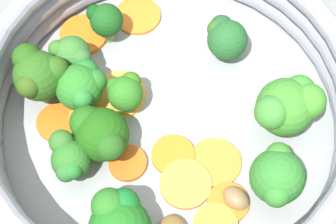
# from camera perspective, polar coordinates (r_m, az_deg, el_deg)

# --- Properties ---
(ground_plane) EXTENTS (4.00, 4.00, 0.00)m
(ground_plane) POSITION_cam_1_polar(r_m,az_deg,el_deg) (0.50, 0.00, -1.72)
(ground_plane) COLOR gray
(skillet) EXTENTS (0.30, 0.30, 0.02)m
(skillet) POSITION_cam_1_polar(r_m,az_deg,el_deg) (0.49, 0.00, -1.27)
(skillet) COLOR #939699
(skillet) RESTS_ON ground_plane
(skillet_rim_wall) EXTENTS (0.32, 0.32, 0.06)m
(skillet_rim_wall) POSITION_cam_1_polar(r_m,az_deg,el_deg) (0.46, 0.00, 0.79)
(skillet_rim_wall) COLOR #8F8F9F
(skillet_rim_wall) RESTS_ON skillet
(skillet_rivet_right) EXTENTS (0.01, 0.01, 0.01)m
(skillet_rivet_right) POSITION_cam_1_polar(r_m,az_deg,el_deg) (0.47, -15.57, -8.63)
(skillet_rivet_right) COLOR #93969A
(skillet_rivet_right) RESTS_ON skillet
(carrot_slice_0) EXTENTS (0.06, 0.06, 0.00)m
(carrot_slice_0) POSITION_cam_1_polar(r_m,az_deg,el_deg) (0.54, -3.08, 9.75)
(carrot_slice_0) COLOR orange
(carrot_slice_0) RESTS_ON skillet
(carrot_slice_1) EXTENTS (0.04, 0.04, 0.00)m
(carrot_slice_1) POSITION_cam_1_polar(r_m,az_deg,el_deg) (0.49, -11.12, -1.04)
(carrot_slice_1) COLOR orange
(carrot_slice_1) RESTS_ON skillet
(carrot_slice_2) EXTENTS (0.04, 0.04, 0.00)m
(carrot_slice_2) POSITION_cam_1_polar(r_m,az_deg,el_deg) (0.47, 0.52, -4.41)
(carrot_slice_2) COLOR orange
(carrot_slice_2) RESTS_ON skillet
(carrot_slice_4) EXTENTS (0.03, 0.03, 0.00)m
(carrot_slice_4) POSITION_cam_1_polar(r_m,az_deg,el_deg) (0.49, -8.27, -0.48)
(carrot_slice_4) COLOR orange
(carrot_slice_4) RESTS_ON skillet
(carrot_slice_5) EXTENTS (0.05, 0.05, 0.00)m
(carrot_slice_5) POSITION_cam_1_polar(r_m,az_deg,el_deg) (0.45, 6.12, -9.15)
(carrot_slice_5) COLOR orange
(carrot_slice_5) RESTS_ON skillet
(carrot_slice_6) EXTENTS (0.05, 0.05, 0.00)m
(carrot_slice_6) POSITION_cam_1_polar(r_m,az_deg,el_deg) (0.49, -4.99, 1.77)
(carrot_slice_6) COLOR #F99C37
(carrot_slice_6) RESTS_ON skillet
(carrot_slice_8) EXTENTS (0.05, 0.05, 0.00)m
(carrot_slice_8) POSITION_cam_1_polar(r_m,az_deg,el_deg) (0.46, 1.79, -7.33)
(carrot_slice_8) COLOR orange
(carrot_slice_8) RESTS_ON skillet
(carrot_slice_10) EXTENTS (0.05, 0.05, 0.01)m
(carrot_slice_10) POSITION_cam_1_polar(r_m,az_deg,el_deg) (0.53, -8.57, 7.76)
(carrot_slice_10) COLOR orange
(carrot_slice_10) RESTS_ON skillet
(carrot_slice_11) EXTENTS (0.05, 0.05, 0.00)m
(carrot_slice_11) POSITION_cam_1_polar(r_m,az_deg,el_deg) (0.47, 4.81, -5.11)
(carrot_slice_11) COLOR orange
(carrot_slice_11) RESTS_ON skillet
(carrot_slice_12) EXTENTS (0.04, 0.04, 0.00)m
(carrot_slice_12) POSITION_cam_1_polar(r_m,az_deg,el_deg) (0.46, -4.12, -5.19)
(carrot_slice_12) COLOR #E05C18
(carrot_slice_12) RESTS_ON skillet
(broccoli_floret_0) EXTENTS (0.03, 0.03, 0.04)m
(broccoli_floret_0) POSITION_cam_1_polar(r_m,az_deg,el_deg) (0.47, -4.36, 2.03)
(broccoli_floret_0) COLOR #6B9957
(broccoli_floret_0) RESTS_ON skillet
(broccoli_floret_1) EXTENTS (0.03, 0.03, 0.04)m
(broccoli_floret_1) POSITION_cam_1_polar(r_m,az_deg,el_deg) (0.49, -9.74, 5.75)
(broccoli_floret_1) COLOR #88AC5F
(broccoli_floret_1) RESTS_ON skillet
(broccoli_floret_2) EXTENTS (0.03, 0.03, 0.04)m
(broccoli_floret_2) POSITION_cam_1_polar(r_m,az_deg,el_deg) (0.51, -6.45, 9.28)
(broccoli_floret_2) COLOR olive
(broccoli_floret_2) RESTS_ON skillet
(broccoli_floret_3) EXTENTS (0.05, 0.05, 0.05)m
(broccoli_floret_3) POSITION_cam_1_polar(r_m,az_deg,el_deg) (0.42, -5.00, -11.26)
(broccoli_floret_3) COLOR #7AA155
(broccoli_floret_3) RESTS_ON skillet
(broccoli_floret_4) EXTENTS (0.04, 0.03, 0.04)m
(broccoli_floret_4) POSITION_cam_1_polar(r_m,az_deg,el_deg) (0.45, -9.96, -4.81)
(broccoli_floret_4) COLOR #85A561
(broccoli_floret_4) RESTS_ON skillet
(broccoli_floret_5) EXTENTS (0.05, 0.04, 0.05)m
(broccoli_floret_5) POSITION_cam_1_polar(r_m,az_deg,el_deg) (0.44, 11.03, -6.47)
(broccoli_floret_5) COLOR #80AE6E
(broccoli_floret_5) RESTS_ON skillet
(broccoli_floret_6) EXTENTS (0.05, 0.06, 0.06)m
(broccoli_floret_6) POSITION_cam_1_polar(r_m,az_deg,el_deg) (0.46, 12.11, 0.64)
(broccoli_floret_6) COLOR #80A55D
(broccoli_floret_6) RESTS_ON skillet
(broccoli_floret_7) EXTENTS (0.04, 0.04, 0.04)m
(broccoli_floret_7) POSITION_cam_1_polar(r_m,az_deg,el_deg) (0.50, 5.87, 7.54)
(broccoli_floret_7) COLOR #8AA65C
(broccoli_floret_7) RESTS_ON skillet
(broccoli_floret_8) EXTENTS (0.05, 0.05, 0.05)m
(broccoli_floret_8) POSITION_cam_1_polar(r_m,az_deg,el_deg) (0.48, -13.04, 3.77)
(broccoli_floret_8) COLOR #85B068
(broccoli_floret_8) RESTS_ON skillet
(broccoli_floret_9) EXTENTS (0.04, 0.04, 0.05)m
(broccoli_floret_9) POSITION_cam_1_polar(r_m,az_deg,el_deg) (0.47, -8.77, 2.65)
(broccoli_floret_9) COLOR #85AE5C
(broccoli_floret_9) RESTS_ON skillet
(broccoli_floret_10) EXTENTS (0.05, 0.04, 0.05)m
(broccoli_floret_10) POSITION_cam_1_polar(r_m,az_deg,el_deg) (0.45, -6.89, -2.21)
(broccoli_floret_10) COLOR #84A768
(broccoli_floret_10) RESTS_ON skillet
(mushroom_piece_1) EXTENTS (0.03, 0.03, 0.01)m
(mushroom_piece_1) POSITION_cam_1_polar(r_m,az_deg,el_deg) (0.45, 6.92, -8.67)
(mushroom_piece_1) COLOR olive
(mushroom_piece_1) RESTS_ON skillet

